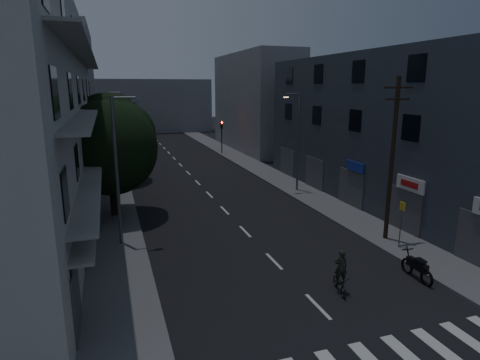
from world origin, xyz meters
TOP-DOWN VIEW (x-y plane):
  - ground at (0.00, 25.00)m, footprint 160.00×160.00m
  - sidewalk_left at (-7.50, 25.00)m, footprint 3.00×90.00m
  - sidewalk_right at (7.50, 25.00)m, footprint 3.00×90.00m
  - lane_markings at (0.00, 31.25)m, footprint 0.15×60.50m
  - building_left at (-11.98, 18.00)m, footprint 7.00×36.00m
  - building_right at (11.99, 14.00)m, footprint 6.19×28.00m
  - building_far_left at (-12.00, 48.00)m, footprint 6.00×20.00m
  - building_far_right at (12.00, 42.00)m, footprint 6.00×20.00m
  - building_far_end at (0.00, 70.00)m, footprint 24.00×8.00m
  - tree_near at (-7.42, 16.49)m, footprint 6.21×6.21m
  - tree_mid at (-7.47, 27.36)m, footprint 6.47×6.47m
  - tree_far at (-7.26, 35.56)m, footprint 5.72×5.72m
  - traffic_signal_far_right at (6.43, 39.10)m, footprint 0.28×0.37m
  - traffic_signal_far_left at (-6.45, 39.13)m, footprint 0.28×0.37m
  - street_lamp_left_near at (-7.10, 11.09)m, footprint 1.51×0.25m
  - street_lamp_right at (7.15, 18.75)m, footprint 1.51×0.25m
  - street_lamp_left_far at (-7.21, 31.20)m, footprint 1.51×0.25m
  - utility_pole at (7.16, 7.13)m, footprint 1.80×0.24m
  - bus_stop_sign at (6.98, 5.78)m, footprint 0.06×0.35m
  - motorcycle at (5.46, 2.73)m, footprint 0.60×2.09m
  - cyclist at (1.45, 2.75)m, footprint 0.85×1.59m

SIDE VIEW (x-z plane):
  - ground at x=0.00m, z-range 0.00..0.00m
  - lane_markings at x=0.00m, z-range 0.00..0.01m
  - sidewalk_left at x=-7.50m, z-range 0.00..0.15m
  - sidewalk_right at x=7.50m, z-range 0.00..0.15m
  - motorcycle at x=5.46m, z-range -0.14..1.20m
  - cyclist at x=1.45m, z-range -0.31..1.61m
  - bus_stop_sign at x=6.98m, z-range 0.63..3.15m
  - traffic_signal_far_right at x=6.43m, z-range 1.05..5.15m
  - traffic_signal_far_left at x=-6.45m, z-range 1.05..5.15m
  - tree_far at x=-7.26m, z-range 1.05..8.12m
  - street_lamp_left_near at x=-7.10m, z-range 0.60..8.60m
  - street_lamp_right at x=7.15m, z-range 0.60..8.60m
  - street_lamp_left_far at x=-7.21m, z-range 0.60..8.60m
  - utility_pole at x=7.16m, z-range 0.37..9.37m
  - tree_near at x=-7.42m, z-range 1.11..8.77m
  - building_far_end at x=0.00m, z-range 0.00..10.00m
  - tree_mid at x=-7.47m, z-range 1.14..9.11m
  - building_right at x=11.99m, z-range 0.00..11.00m
  - building_far_right at x=12.00m, z-range 0.00..13.00m
  - building_left at x=-11.98m, z-range -0.01..13.99m
  - building_far_left at x=-12.00m, z-range 0.00..16.00m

